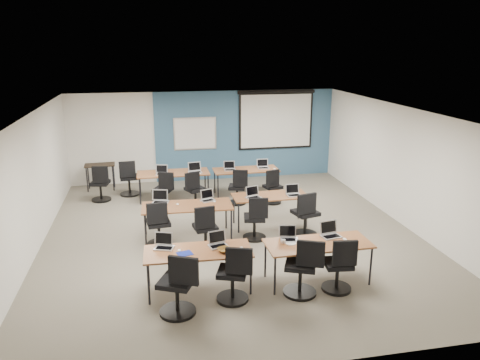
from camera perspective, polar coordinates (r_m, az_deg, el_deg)
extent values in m
cube|color=#6B6354|center=(10.38, -1.04, -6.65)|extent=(8.00, 9.00, 0.02)
cube|color=white|center=(9.65, -1.13, 8.28)|extent=(8.00, 9.00, 0.02)
cube|color=beige|center=(14.27, -4.31, 5.35)|extent=(8.00, 0.04, 2.70)
cube|color=beige|center=(5.85, 6.95, -11.26)|extent=(8.00, 0.04, 2.70)
cube|color=beige|center=(10.06, -24.13, -0.71)|extent=(0.04, 9.00, 2.70)
cube|color=beige|center=(11.32, 19.28, 1.59)|extent=(0.04, 9.00, 2.70)
cube|color=#3D5977|center=(14.44, 0.65, 5.53)|extent=(5.50, 0.04, 2.70)
cube|color=silver|center=(14.15, -5.50, 5.64)|extent=(1.28, 0.02, 0.98)
cube|color=white|center=(14.14, -5.50, 5.64)|extent=(1.20, 0.02, 0.90)
cube|color=black|center=(14.53, 4.40, 7.35)|extent=(2.32, 0.03, 1.82)
cube|color=white|center=(14.53, 4.41, 7.19)|extent=(2.20, 0.02, 1.62)
cylinder|color=black|center=(14.41, 4.49, 10.65)|extent=(2.40, 0.10, 0.10)
cube|color=#A45E32|center=(7.91, -5.14, -8.66)|extent=(1.79, 0.75, 0.03)
cylinder|color=black|center=(7.76, -11.09, -12.44)|extent=(0.04, 0.04, 0.70)
cylinder|color=black|center=(7.92, 1.33, -11.53)|extent=(0.04, 0.04, 0.70)
cylinder|color=black|center=(8.32, -11.13, -10.40)|extent=(0.04, 0.04, 0.70)
cylinder|color=black|center=(8.46, 0.39, -9.59)|extent=(0.04, 0.04, 0.70)
cube|color=#9A6740|center=(8.28, 9.50, -7.64)|extent=(1.83, 0.76, 0.03)
cylinder|color=black|center=(7.92, 4.28, -11.57)|extent=(0.04, 0.04, 0.70)
cylinder|color=black|center=(8.50, 15.65, -10.12)|extent=(0.04, 0.04, 0.70)
cylinder|color=black|center=(8.47, 3.10, -9.59)|extent=(0.04, 0.04, 0.70)
cylinder|color=black|center=(9.02, 13.82, -8.40)|extent=(0.04, 0.04, 0.70)
cube|color=#955A2D|center=(10.04, -6.46, -3.17)|extent=(1.91, 0.80, 0.03)
cylinder|color=black|center=(9.83, -11.45, -6.12)|extent=(0.04, 0.04, 0.70)
cylinder|color=black|center=(9.96, -1.06, -5.47)|extent=(0.04, 0.04, 0.70)
cylinder|color=black|center=(10.46, -11.47, -4.73)|extent=(0.04, 0.04, 0.70)
cylinder|color=black|center=(10.59, -1.71, -4.14)|extent=(0.04, 0.04, 0.70)
cube|color=#A57035|center=(10.66, 3.69, -1.95)|extent=(1.69, 0.71, 0.03)
cylinder|color=black|center=(10.34, -0.16, -4.64)|extent=(0.04, 0.04, 0.70)
cylinder|color=black|center=(10.74, 8.13, -4.00)|extent=(0.04, 0.04, 0.70)
cylinder|color=black|center=(10.88, -0.76, -3.56)|extent=(0.04, 0.04, 0.70)
cylinder|color=black|center=(11.26, 7.15, -3.00)|extent=(0.04, 0.04, 0.70)
cube|color=#A56840|center=(12.65, -8.14, 0.86)|extent=(1.91, 0.80, 0.03)
cylinder|color=black|center=(12.41, -12.10, -1.40)|extent=(0.04, 0.04, 0.70)
cylinder|color=black|center=(12.50, -3.89, -0.94)|extent=(0.04, 0.04, 0.70)
cylinder|color=black|center=(13.06, -12.09, -0.52)|extent=(0.04, 0.04, 0.70)
cylinder|color=black|center=(13.14, -4.28, -0.09)|extent=(0.04, 0.04, 0.70)
cube|color=olive|center=(12.84, 0.72, 1.25)|extent=(1.77, 0.74, 0.03)
cylinder|color=black|center=(12.50, -2.69, -0.92)|extent=(0.04, 0.04, 0.70)
cylinder|color=black|center=(12.84, 4.61, -0.49)|extent=(0.04, 0.04, 0.70)
cylinder|color=black|center=(13.09, -3.10, -0.13)|extent=(0.04, 0.04, 0.70)
cylinder|color=black|center=(13.41, 3.90, 0.26)|extent=(0.04, 0.04, 0.70)
cube|color=#B0B0B7|center=(8.04, -9.23, -8.18)|extent=(0.31, 0.23, 0.02)
cube|color=black|center=(8.02, -9.23, -8.16)|extent=(0.27, 0.13, 0.00)
cube|color=#B0B0B7|center=(8.11, -9.30, -7.04)|extent=(0.31, 0.06, 0.22)
cube|color=black|center=(8.10, -9.30, -7.06)|extent=(0.28, 0.04, 0.18)
ellipsoid|color=white|center=(7.91, -7.42, -8.51)|extent=(0.07, 0.10, 0.03)
cylinder|color=black|center=(7.64, -7.59, -15.60)|extent=(0.57, 0.57, 0.05)
cylinder|color=black|center=(7.52, -7.65, -14.13)|extent=(0.06, 0.06, 0.50)
cube|color=black|center=(7.38, -7.74, -12.17)|extent=(0.50, 0.50, 0.08)
cube|color=black|center=(7.07, -6.91, -10.92)|extent=(0.46, 0.06, 0.44)
cube|color=#A0A0AB|center=(8.02, -2.67, -8.04)|extent=(0.31, 0.23, 0.02)
cube|color=black|center=(8.00, -2.65, -8.02)|extent=(0.26, 0.13, 0.00)
cube|color=#A0A0AB|center=(8.08, -2.81, -6.92)|extent=(0.31, 0.06, 0.21)
cube|color=black|center=(8.08, -2.81, -6.95)|extent=(0.27, 0.04, 0.18)
ellipsoid|color=white|center=(7.93, 0.22, -8.31)|extent=(0.09, 0.12, 0.04)
cylinder|color=black|center=(7.91, -0.92, -14.23)|extent=(0.53, 0.53, 0.05)
cylinder|color=black|center=(7.81, -0.93, -12.91)|extent=(0.06, 0.06, 0.47)
cube|color=black|center=(7.68, -0.94, -11.13)|extent=(0.47, 0.47, 0.08)
cube|color=black|center=(7.39, -0.12, -9.86)|extent=(0.43, 0.06, 0.44)
cube|color=#B7B8C4|center=(8.30, 6.03, -7.26)|extent=(0.31, 0.22, 0.02)
cube|color=black|center=(8.28, 6.07, -7.24)|extent=(0.26, 0.13, 0.00)
cube|color=#B7B8C4|center=(8.36, 5.81, -6.19)|extent=(0.31, 0.06, 0.21)
cube|color=black|center=(8.35, 5.83, -6.21)|extent=(0.27, 0.04, 0.17)
ellipsoid|color=white|center=(8.15, 7.22, -7.73)|extent=(0.08, 0.10, 0.03)
cylinder|color=black|center=(8.15, 7.27, -13.39)|extent=(0.56, 0.56, 0.05)
cylinder|color=black|center=(8.04, 7.33, -12.02)|extent=(0.06, 0.06, 0.50)
cube|color=black|center=(7.91, 7.40, -10.18)|extent=(0.50, 0.50, 0.08)
cube|color=black|center=(7.64, 8.60, -8.90)|extent=(0.45, 0.06, 0.44)
cube|color=#A9A9AD|center=(8.54, 11.05, -6.77)|extent=(0.34, 0.25, 0.02)
cube|color=black|center=(8.52, 11.11, -6.74)|extent=(0.29, 0.14, 0.00)
cube|color=#A9A9AD|center=(8.61, 10.76, -5.64)|extent=(0.34, 0.06, 0.23)
cube|color=black|center=(8.60, 10.78, -5.66)|extent=(0.30, 0.04, 0.19)
ellipsoid|color=white|center=(8.47, 12.64, -7.05)|extent=(0.08, 0.11, 0.04)
cylinder|color=black|center=(8.37, 11.65, -12.78)|extent=(0.51, 0.51, 0.05)
cylinder|color=black|center=(8.27, 11.73, -11.58)|extent=(0.06, 0.06, 0.45)
cube|color=black|center=(8.16, 11.83, -9.94)|extent=(0.45, 0.45, 0.08)
cube|color=black|center=(7.88, 12.68, -8.71)|extent=(0.41, 0.06, 0.44)
cube|color=silver|center=(10.27, -9.67, -2.71)|extent=(0.34, 0.25, 0.02)
cube|color=black|center=(10.25, -9.67, -2.69)|extent=(0.29, 0.15, 0.00)
cube|color=silver|center=(10.36, -9.73, -1.79)|extent=(0.34, 0.06, 0.24)
cube|color=black|center=(10.35, -9.73, -1.81)|extent=(0.30, 0.04, 0.19)
ellipsoid|color=white|center=(10.10, -7.62, -2.95)|extent=(0.06, 0.09, 0.03)
cylinder|color=black|center=(10.00, -9.77, -7.66)|extent=(0.52, 0.52, 0.05)
cylinder|color=black|center=(9.92, -9.83, -6.58)|extent=(0.06, 0.06, 0.46)
cube|color=black|center=(9.82, -9.90, -5.14)|extent=(0.46, 0.46, 0.08)
cube|color=black|center=(9.53, -10.08, -4.03)|extent=(0.42, 0.06, 0.44)
cube|color=#A8A8AD|center=(10.28, -3.94, -2.50)|extent=(0.30, 0.22, 0.02)
cube|color=black|center=(10.25, -3.92, -2.47)|extent=(0.26, 0.13, 0.00)
cube|color=#A8A8AD|center=(10.35, -4.04, -1.69)|extent=(0.30, 0.06, 0.21)
cube|color=black|center=(10.34, -4.03, -1.70)|extent=(0.26, 0.04, 0.17)
ellipsoid|color=white|center=(10.20, -3.15, -2.63)|extent=(0.08, 0.10, 0.03)
cylinder|color=black|center=(9.69, -4.20, -8.25)|extent=(0.50, 0.50, 0.05)
cylinder|color=black|center=(9.61, -4.22, -7.18)|extent=(0.06, 0.06, 0.44)
cube|color=black|center=(9.51, -4.25, -5.74)|extent=(0.44, 0.44, 0.08)
cube|color=black|center=(9.22, -4.33, -4.59)|extent=(0.40, 0.06, 0.44)
cube|color=#ADACB7|center=(10.44, 1.67, -2.17)|extent=(0.32, 0.23, 0.02)
cube|color=black|center=(10.41, 1.69, -2.14)|extent=(0.27, 0.14, 0.00)
cube|color=#ADACB7|center=(10.52, 1.52, -1.32)|extent=(0.32, 0.06, 0.22)
cube|color=black|center=(10.51, 1.53, -1.33)|extent=(0.28, 0.04, 0.18)
ellipsoid|color=white|center=(10.35, 2.85, -2.33)|extent=(0.08, 0.12, 0.04)
cylinder|color=black|center=(10.17, 1.75, -7.00)|extent=(0.50, 0.50, 0.05)
cylinder|color=black|center=(10.09, 1.76, -5.98)|extent=(0.06, 0.06, 0.44)
cube|color=black|center=(10.00, 1.77, -4.60)|extent=(0.44, 0.44, 0.08)
cube|color=black|center=(9.73, 2.26, -3.45)|extent=(0.40, 0.06, 0.44)
cube|color=#B6B6BF|center=(10.66, 6.58, -1.87)|extent=(0.32, 0.23, 0.02)
cube|color=black|center=(10.64, 6.62, -1.84)|extent=(0.27, 0.13, 0.00)
cube|color=#B6B6BF|center=(10.74, 6.40, -1.05)|extent=(0.32, 0.06, 0.22)
cube|color=black|center=(10.73, 6.41, -1.06)|extent=(0.28, 0.04, 0.18)
ellipsoid|color=white|center=(10.57, 7.46, -2.05)|extent=(0.09, 0.12, 0.04)
cylinder|color=black|center=(10.42, 7.86, -6.56)|extent=(0.55, 0.55, 0.05)
cylinder|color=black|center=(10.34, 7.91, -5.44)|extent=(0.06, 0.06, 0.49)
cube|color=black|center=(10.24, 7.97, -3.96)|extent=(0.49, 0.49, 0.08)
cube|color=black|center=(9.93, 8.13, -2.89)|extent=(0.45, 0.06, 0.44)
cube|color=#B8B8C4|center=(12.47, -9.48, 0.70)|extent=(0.31, 0.23, 0.02)
cube|color=black|center=(12.45, -9.48, 0.73)|extent=(0.27, 0.13, 0.00)
cube|color=#B8B8C4|center=(12.56, -9.52, 1.37)|extent=(0.31, 0.06, 0.22)
cube|color=black|center=(12.55, -9.52, 1.37)|extent=(0.28, 0.04, 0.18)
ellipsoid|color=white|center=(12.38, -8.70, 0.63)|extent=(0.06, 0.10, 0.03)
cylinder|color=black|center=(12.20, -9.28, -3.17)|extent=(0.49, 0.49, 0.05)
cylinder|color=black|center=(12.14, -9.32, -2.32)|extent=(0.06, 0.06, 0.43)
cube|color=black|center=(12.06, -9.38, -1.16)|extent=(0.43, 0.43, 0.08)
cube|color=black|center=(11.81, -9.00, -0.09)|extent=(0.40, 0.06, 0.44)
cube|color=#BABAC1|center=(12.53, -5.49, 0.93)|extent=(0.35, 0.25, 0.02)
cube|color=black|center=(12.51, -5.48, 0.96)|extent=(0.29, 0.15, 0.00)
cube|color=#BABAC1|center=(12.63, -5.57, 1.67)|extent=(0.35, 0.06, 0.24)
cube|color=black|center=(12.62, -5.56, 1.66)|extent=(0.30, 0.05, 0.20)
ellipsoid|color=white|center=(12.44, -4.93, 0.83)|extent=(0.08, 0.11, 0.04)
cylinder|color=black|center=(12.12, -5.42, -3.16)|extent=(0.50, 0.50, 0.05)
cylinder|color=black|center=(12.05, -5.44, -2.29)|extent=(0.06, 0.06, 0.44)
cube|color=black|center=(11.97, -5.48, -1.11)|extent=(0.44, 0.44, 0.08)
cube|color=black|center=(11.71, -5.82, -0.09)|extent=(0.40, 0.06, 0.44)
cube|color=#B6B6B6|center=(12.72, -1.23, 1.23)|extent=(0.31, 0.22, 0.02)
cube|color=black|center=(12.70, -1.21, 1.26)|extent=(0.26, 0.13, 0.00)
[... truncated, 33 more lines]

